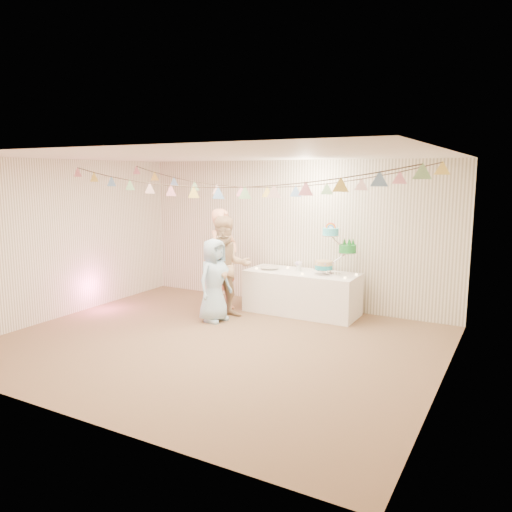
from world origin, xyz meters
The scene contains 24 objects.
floor centered at (0.00, 0.00, 0.00)m, with size 6.00×6.00×0.00m, color brown.
ceiling centered at (0.00, 0.00, 2.60)m, with size 6.00×6.00×0.00m, color silver.
back_wall centered at (0.00, 2.50, 1.30)m, with size 6.00×6.00×0.00m, color white.
front_wall centered at (0.00, -2.50, 1.30)m, with size 6.00×6.00×0.00m, color white.
left_wall centered at (-3.00, 0.00, 1.30)m, with size 5.00×5.00×0.00m, color white.
right_wall centered at (3.00, 0.00, 1.30)m, with size 5.00×5.00×0.00m, color white.
table centered at (0.43, 2.00, 0.36)m, with size 1.92×0.77×0.72m, color white.
cake_stand centered at (0.98, 2.05, 1.15)m, with size 0.71×0.42×0.80m, color silver, non-canonical shape.
cake_bottom centered at (0.83, 1.99, 0.84)m, with size 0.31×0.31×0.15m, color teal, non-canonical shape.
cake_middle centered at (1.16, 2.14, 1.11)m, with size 0.27×0.27×0.22m, color #1D8632, non-canonical shape.
cake_top_tier centered at (0.92, 2.02, 1.38)m, with size 0.25×0.25×0.19m, color #50E6FD, non-canonical shape.
platter centered at (-0.16, 1.95, 0.76)m, with size 0.32×0.32×0.02m, color white.
posy centered at (0.34, 2.05, 0.83)m, with size 0.15×0.15×0.17m, color white, non-canonical shape.
person_adult_a centered at (-0.85, 1.54, 0.89)m, with size 0.65×0.42×1.77m, color #F9AC82.
person_adult_b centered at (-0.56, 1.18, 0.84)m, with size 0.82×0.64×1.69m, color tan.
person_child centered at (-0.62, 0.90, 0.67)m, with size 0.66×0.43×1.35m, color #A5CFE9.
bunting_back centered at (0.00, 1.10, 2.35)m, with size 5.60×1.10×0.40m, color pink, non-canonical shape.
bunting_front centered at (0.00, -0.20, 2.32)m, with size 5.60×0.90×0.36m, color #72A5E5, non-canonical shape.
tealight_0 centered at (-0.37, 1.85, 0.73)m, with size 0.04×0.04×0.03m, color #FFD88C.
tealight_1 centered at (0.08, 2.18, 0.73)m, with size 0.04×0.04×0.03m, color #FFD88C.
tealight_2 centered at (0.53, 1.78, 0.73)m, with size 0.04×0.04×0.03m, color #FFD88C.
tealight_3 centered at (0.78, 2.22, 0.73)m, with size 0.04×0.04×0.03m, color #FFD88C.
tealight_4 centered at (1.25, 1.82, 0.73)m, with size 0.04×0.04×0.03m, color #FFD88C.
tealight_5 centered at (1.33, 2.15, 0.73)m, with size 0.04×0.04×0.03m, color #FFD88C.
Camera 1 is at (3.74, -5.64, 2.37)m, focal length 35.00 mm.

